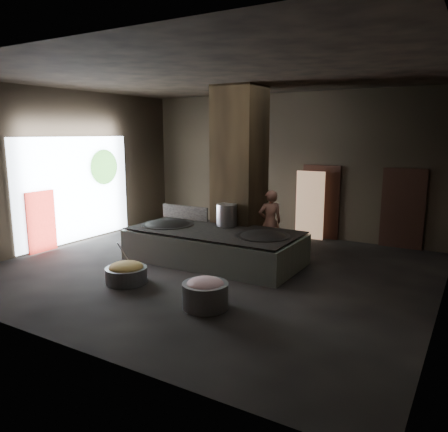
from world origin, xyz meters
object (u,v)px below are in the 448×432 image
Objects in this scene: hearth_platform at (214,247)px; veg_basin at (126,275)px; wok_left at (168,227)px; wok_right at (263,239)px; stock_pot at (227,215)px; cook at (270,222)px; meat_basin at (205,295)px.

veg_basin is (-0.81, -2.36, -0.21)m from hearth_platform.
wok_left is 1.52× the size of veg_basin.
stock_pot is (-1.30, 0.50, 0.38)m from wok_right.
cook reaches higher than wok_right.
wok_right is 3.29m from veg_basin.
hearth_platform reaches higher than meat_basin.
veg_basin is at bearing -106.50° from stock_pot.
cook reaches higher than veg_basin.
meat_basin is at bearing 57.94° from cook.
hearth_platform is at bearing 1.97° from wok_left.
cook is (0.88, 0.83, -0.25)m from stock_pot.
cook is (0.93, 1.38, 0.49)m from hearth_platform.
cook is at bearing 97.68° from meat_basin.
stock_pot reaches higher than wok_left.
cook is 1.91× the size of veg_basin.
hearth_platform is 1.40m from wok_right.
stock_pot reaches higher than veg_basin.
wok_right is 1.40m from cook.
hearth_platform is at bearing 71.02° from veg_basin.
wok_left is at bearing -8.69° from cook.
stock_pot is 0.66× the size of meat_basin.
stock_pot is at bearing 21.80° from wok_left.
veg_basin is at bearing -109.20° from hearth_platform.
stock_pot is (1.50, 0.60, 0.38)m from wok_left.
cook is 4.13m from meat_basin.
meat_basin is (1.42, -3.21, -0.89)m from stock_pot.
hearth_platform is 1.73m from cook.
cook reaches higher than wok_left.
meat_basin is (0.55, -4.04, -0.64)m from cook.
wok_left is at bearing -178.25° from hearth_platform.
cook is 4.19m from veg_basin.
meat_basin reaches higher than veg_basin.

